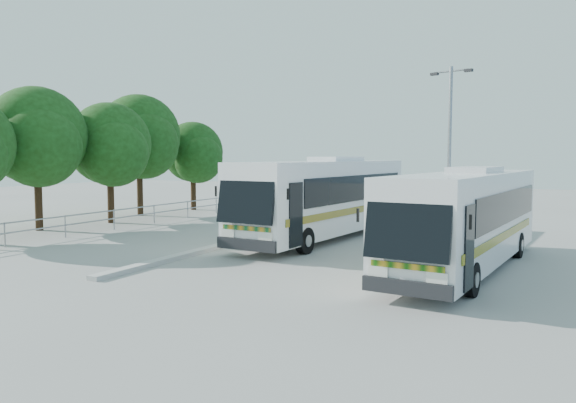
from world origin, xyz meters
The scene contains 10 objects.
ground centered at (0.00, 0.00, 0.00)m, with size 100.00×100.00×0.00m, color #979792.
kerb_divider centered at (-2.30, 2.00, 0.07)m, with size 0.40×16.00×0.15m, color #B2B2AD.
railing centered at (-10.00, 4.00, 0.74)m, with size 0.06×22.00×1.00m.
tree_far_b centered at (-13.02, 1.20, 4.57)m, with size 5.33×5.03×6.96m.
tree_far_c centered at (-12.12, 5.10, 4.26)m, with size 4.97×4.69×6.49m.
tree_far_d centered at (-13.31, 8.80, 4.82)m, with size 5.62×5.30×7.33m.
tree_far_e centered at (-12.63, 13.30, 3.89)m, with size 4.54×4.28×5.92m.
coach_main centered at (0.50, 4.81, 1.85)m, with size 3.48×12.35×3.38m.
coach_adjacent centered at (7.09, 0.59, 1.68)m, with size 3.29×11.24×3.07m.
lamppost centered at (5.73, 4.76, 3.90)m, with size 1.70×0.63×7.06m.
Camera 1 is at (9.85, -17.74, 3.59)m, focal length 35.00 mm.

